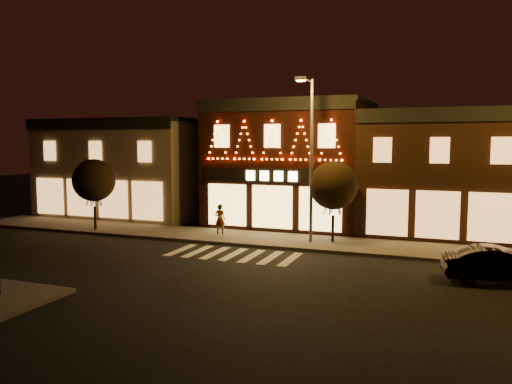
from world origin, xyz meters
The scene contains 10 objects.
ground centered at (0.00, 0.00, 0.00)m, with size 120.00×120.00×0.00m, color black.
sidewalk_far centered at (2.00, 8.00, 0.07)m, with size 44.00×4.00×0.15m, color #47423D.
building_left centered at (-13.00, 13.99, 3.66)m, with size 12.20×8.28×7.30m.
building_pulp centered at (0.00, 13.98, 4.16)m, with size 10.20×8.34×8.30m.
building_right_a centered at (9.50, 13.99, 3.76)m, with size 9.20×8.28×7.50m.
streetlamp_mid centered at (2.97, 7.59, 5.35)m, with size 0.57×2.03×8.86m.
tree_left centered at (-10.70, 6.84, 3.26)m, with size 2.65×2.65×4.44m.
tree_right centered at (4.11, 8.35, 3.26)m, with size 2.66×2.66×4.45m.
dark_sedan centered at (12.04, 3.19, 0.72)m, with size 1.51×4.34×1.43m, color black.
pedestrian centered at (-2.74, 8.33, 1.04)m, with size 0.65×0.43×1.78m, color gray.
Camera 1 is at (10.02, -19.04, 5.67)m, focal length 35.62 mm.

